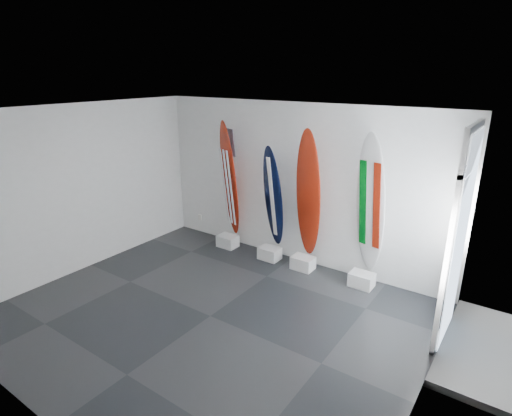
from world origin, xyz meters
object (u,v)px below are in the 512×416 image
Objects in this scene: surfboard_usa at (229,180)px; surfboard_swiss at (308,195)px; surfboard_italy at (371,205)px; surfboard_navy at (273,197)px.

surfboard_swiss is (1.79, 0.00, -0.01)m from surfboard_usa.
surfboard_italy reaches higher than surfboard_usa.
surfboard_swiss is at bearing -165.83° from surfboard_italy.
surfboard_navy is at bearing -170.20° from surfboard_swiss.
surfboard_usa is 2.93m from surfboard_italy.
surfboard_italy is at bearing 9.80° from surfboard_swiss.
surfboard_usa reaches higher than surfboard_navy.
surfboard_swiss is at bearing 21.99° from surfboard_usa.
surfboard_italy is at bearing 21.99° from surfboard_usa.
surfboard_navy is 1.89m from surfboard_italy.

